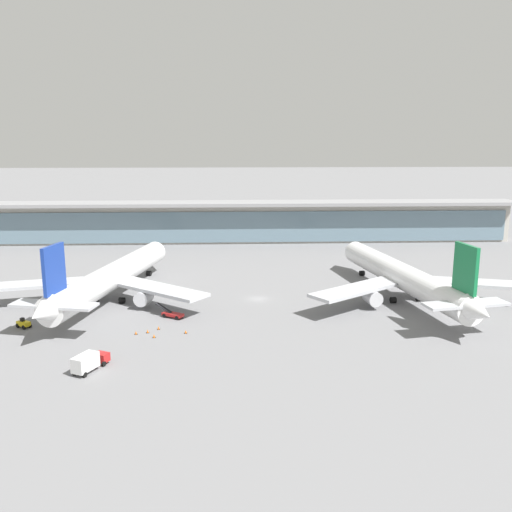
{
  "coord_description": "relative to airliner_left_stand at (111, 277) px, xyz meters",
  "views": [
    {
      "loc": [
        -5.99,
        -126.83,
        38.02
      ],
      "look_at": [
        0.0,
        10.53,
        8.33
      ],
      "focal_mm": 38.49,
      "sensor_mm": 36.0,
      "label": 1
    }
  ],
  "objects": [
    {
      "name": "service_truck_near_nose_red",
      "position": [
        4.86,
        -40.67,
        -4.01
      ],
      "size": [
        5.26,
        7.57,
        3.1
      ],
      "color": "#B21E1E",
      "rests_on": "ground"
    },
    {
      "name": "terminal_building",
      "position": [
        34.92,
        73.73,
        2.16
      ],
      "size": [
        197.47,
        12.8,
        15.2
      ],
      "color": "#B2ADA3",
      "rests_on": "ground"
    },
    {
      "name": "ground_plane",
      "position": [
        34.92,
        -0.21,
        -5.7
      ],
      "size": [
        1200.0,
        1200.0,
        0.0
      ],
      "primitive_type": "plane",
      "color": "slate"
    },
    {
      "name": "airliner_centre_stand",
      "position": [
        69.5,
        -2.66,
        0.0
      ],
      "size": [
        51.54,
        67.77,
        18.11
      ],
      "color": "white",
      "rests_on": "ground"
    },
    {
      "name": "airliner_left_stand",
      "position": [
        0.0,
        0.0,
        0.0
      ],
      "size": [
        51.06,
        67.41,
        18.11
      ],
      "color": "white",
      "rests_on": "ground"
    },
    {
      "name": "safety_cone_delta",
      "position": [
        13.49,
        -25.43,
        -5.39
      ],
      "size": [
        0.62,
        0.62,
        0.7
      ],
      "color": "orange",
      "rests_on": "ground"
    },
    {
      "name": "service_truck_mid_apron_yellow",
      "position": [
        -13.95,
        -18.51,
        -4.83
      ],
      "size": [
        3.32,
        3.02,
        2.05
      ],
      "color": "yellow",
      "rests_on": "ground"
    },
    {
      "name": "safety_cone_bravo",
      "position": [
        9.68,
        -23.46,
        -5.39
      ],
      "size": [
        0.62,
        0.62,
        0.7
      ],
      "color": "orange",
      "rests_on": "ground"
    },
    {
      "name": "service_truck_under_wing_red",
      "position": [
        15.74,
        -13.42,
        -4.9
      ],
      "size": [
        6.53,
        4.66,
        2.7
      ],
      "color": "#B21E1E",
      "rests_on": "ground"
    },
    {
      "name": "safety_cone_alpha",
      "position": [
        19.47,
        -23.32,
        -5.39
      ],
      "size": [
        0.62,
        0.62,
        0.7
      ],
      "color": "orange",
      "rests_on": "ground"
    },
    {
      "name": "safety_cone_charlie",
      "position": [
        11.86,
        -22.73,
        -5.39
      ],
      "size": [
        0.62,
        0.62,
        0.7
      ],
      "color": "orange",
      "rests_on": "ground"
    },
    {
      "name": "safety_cone_echo",
      "position": [
        13.76,
        -20.83,
        -5.39
      ],
      "size": [
        0.62,
        0.62,
        0.7
      ],
      "color": "orange",
      "rests_on": "ground"
    }
  ]
}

